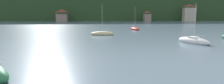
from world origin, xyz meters
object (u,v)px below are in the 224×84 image
object	(u,v)px
shore_building_westcentral	(147,16)
sailboat_mid_7	(194,41)
shore_building_central	(189,13)
sailboat_far_6	(102,34)
shore_building_west	(62,16)
sailboat_far_5	(135,29)

from	to	relation	value
shore_building_westcentral	sailboat_mid_7	world-z (taller)	sailboat_mid_7
shore_building_central	sailboat_far_6	bearing A→B (deg)	-128.15
shore_building_central	sailboat_mid_7	world-z (taller)	shore_building_central
sailboat_far_6	shore_building_westcentral	bearing A→B (deg)	-110.45
shore_building_west	shore_building_westcentral	distance (m)	45.86
shore_building_west	sailboat_mid_7	bearing A→B (deg)	-63.02
shore_building_central	sailboat_far_5	xyz separation A→B (m)	(-37.65, -47.43, -4.26)
shore_building_west	shore_building_central	bearing A→B (deg)	-0.53
shore_building_west	sailboat_far_6	xyz separation A→B (m)	(21.66, -60.64, -2.96)
shore_building_central	sailboat_far_6	xyz separation A→B (m)	(-47.13, -60.01, -4.22)
shore_building_westcentral	sailboat_far_5	xyz separation A→B (m)	(-14.72, -48.12, -2.56)
sailboat_far_6	sailboat_mid_7	xyz separation A→B (m)	(15.31, -11.97, 0.07)
sailboat_far_5	sailboat_far_6	bearing A→B (deg)	-50.43
shore_building_westcentral	shore_building_central	distance (m)	23.00
shore_building_westcentral	sailboat_far_5	bearing A→B (deg)	-107.01
sailboat_far_5	sailboat_mid_7	world-z (taller)	sailboat_far_5
shore_building_west	sailboat_far_6	size ratio (longest dim) A/B	0.93
sailboat_far_5	shore_building_westcentral	bearing A→B (deg)	149.59
shore_building_west	sailboat_mid_7	distance (m)	81.53
shore_building_west	sailboat_far_6	distance (m)	64.46
sailboat_mid_7	sailboat_far_6	bearing A→B (deg)	25.63
sailboat_mid_7	shore_building_central	bearing A→B (deg)	-50.21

